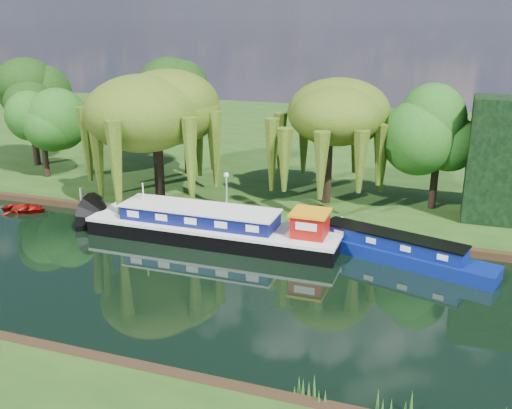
% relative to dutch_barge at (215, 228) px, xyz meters
% --- Properties ---
extents(ground, '(120.00, 120.00, 0.00)m').
position_rel_dutch_barge_xyz_m(ground, '(-1.65, -5.64, -0.83)').
color(ground, black).
extents(far_bank, '(120.00, 52.00, 0.45)m').
position_rel_dutch_barge_xyz_m(far_bank, '(-1.65, 28.36, -0.61)').
color(far_bank, '#1C3E10').
rests_on(far_bank, ground).
extents(dutch_barge, '(15.90, 3.61, 3.35)m').
position_rel_dutch_barge_xyz_m(dutch_barge, '(0.00, 0.00, 0.00)').
color(dutch_barge, black).
rests_on(dutch_barge, ground).
extents(narrowboat, '(11.69, 5.15, 1.69)m').
position_rel_dutch_barge_xyz_m(narrowboat, '(10.70, 0.58, -0.23)').
color(narrowboat, navy).
rests_on(narrowboat, ground).
extents(red_dinghy, '(3.49, 2.73, 0.66)m').
position_rel_dutch_barge_xyz_m(red_dinghy, '(-14.88, 0.62, -0.83)').
color(red_dinghy, maroon).
rests_on(red_dinghy, ground).
extents(willow_left, '(7.33, 7.33, 8.79)m').
position_rel_dutch_barge_xyz_m(willow_left, '(-6.38, 4.94, 6.00)').
color(willow_left, black).
rests_on(willow_left, far_bank).
extents(willow_right, '(6.45, 6.45, 7.86)m').
position_rel_dutch_barge_xyz_m(willow_right, '(5.12, 8.40, 5.35)').
color(willow_right, black).
rests_on(willow_right, far_bank).
extents(tree_far_left, '(4.36, 4.36, 7.02)m').
position_rel_dutch_barge_xyz_m(tree_far_left, '(-18.38, 7.56, 4.43)').
color(tree_far_left, black).
rests_on(tree_far_left, far_bank).
extents(tree_far_back, '(5.03, 5.03, 8.46)m').
position_rel_dutch_barge_xyz_m(tree_far_back, '(-21.83, 10.57, 5.53)').
color(tree_far_back, black).
rests_on(tree_far_back, far_bank).
extents(tree_far_mid, '(5.36, 5.36, 8.78)m').
position_rel_dutch_barge_xyz_m(tree_far_mid, '(-7.66, 12.39, 5.67)').
color(tree_far_mid, black).
rests_on(tree_far_mid, far_bank).
extents(tree_far_right, '(4.50, 4.50, 7.37)m').
position_rel_dutch_barge_xyz_m(tree_far_right, '(12.43, 9.48, 4.70)').
color(tree_far_right, black).
rests_on(tree_far_right, far_bank).
extents(lamppost, '(0.36, 0.36, 2.56)m').
position_rel_dutch_barge_xyz_m(lamppost, '(-1.15, 4.86, 1.59)').
color(lamppost, silver).
rests_on(lamppost, far_bank).
extents(mooring_posts, '(19.16, 0.16, 1.00)m').
position_rel_dutch_barge_xyz_m(mooring_posts, '(-2.15, 2.76, 0.12)').
color(mooring_posts, silver).
rests_on(mooring_posts, far_bank).
extents(reeds_near, '(33.70, 1.50, 1.10)m').
position_rel_dutch_barge_xyz_m(reeds_near, '(5.22, -13.21, -0.28)').
color(reeds_near, '#255416').
rests_on(reeds_near, ground).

